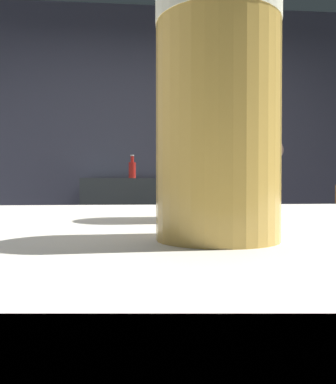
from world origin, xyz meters
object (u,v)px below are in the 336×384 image
(chefs_knife, at_px, (270,222))
(bottle_soy, at_px, (171,167))
(bartender, at_px, (238,215))
(pint_glass_far, at_px, (207,149))
(mixing_bowl, at_px, (119,218))
(bottle_hot_sauce, at_px, (132,169))
(pint_glass_near, at_px, (218,119))

(chefs_knife, bearing_deg, bottle_soy, 116.17)
(bartender, bearing_deg, pint_glass_far, 156.06)
(chefs_knife, relative_size, bottle_soy, 0.97)
(chefs_knife, height_order, pint_glass_far, pint_glass_far)
(mixing_bowl, xyz_separation_m, bottle_hot_sauce, (0.07, 1.24, 0.30))
(chefs_knife, distance_m, pint_glass_far, 1.78)
(chefs_knife, distance_m, pint_glass_near, 1.92)
(chefs_knife, distance_m, bottle_hot_sauce, 1.52)
(bartender, distance_m, chefs_knife, 0.50)
(bottle_soy, height_order, bottle_hot_sauce, bottle_soy)
(bartender, height_order, pint_glass_far, bartender)
(mixing_bowl, bearing_deg, pint_glass_near, -86.15)
(mixing_bowl, relative_size, pint_glass_near, 1.34)
(pint_glass_near, relative_size, bottle_soy, 0.57)
(bottle_hot_sauce, bearing_deg, bottle_soy, 1.66)
(bartender, distance_m, bottle_hot_sauce, 1.78)
(pint_glass_near, height_order, bottle_hot_sauce, bottle_hot_sauce)
(mixing_bowl, distance_m, chefs_knife, 0.79)
(pint_glass_far, bearing_deg, chefs_knife, 68.68)
(mixing_bowl, bearing_deg, pint_glass_far, -85.18)
(bartender, distance_m, mixing_bowl, 0.68)
(bartender, height_order, pint_glass_near, bartender)
(pint_glass_near, bearing_deg, bartender, 74.44)
(bartender, bearing_deg, chefs_knife, -42.09)
(mixing_bowl, distance_m, bottle_soy, 1.35)
(chefs_knife, relative_size, bottle_hot_sauce, 1.23)
(pint_glass_near, distance_m, pint_glass_far, 0.14)
(chefs_knife, relative_size, pint_glass_near, 1.69)
(pint_glass_near, height_order, bottle_soy, bottle_soy)
(bartender, xyz_separation_m, bottle_soy, (-0.11, 1.71, 0.27))
(mixing_bowl, relative_size, bottle_hot_sauce, 0.97)
(bartender, relative_size, chefs_knife, 6.95)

